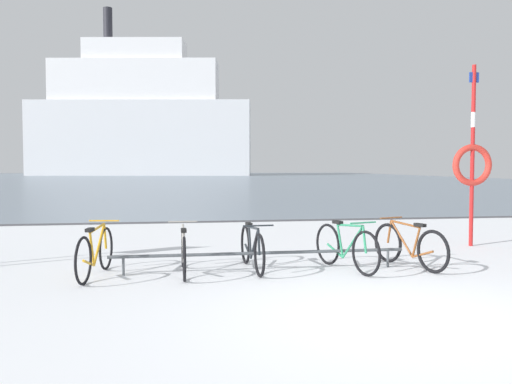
% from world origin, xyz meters
% --- Properties ---
extents(ground, '(80.00, 132.00, 0.08)m').
position_xyz_m(ground, '(0.00, 53.90, -0.04)').
color(ground, white).
extents(bike_rack, '(4.61, 0.08, 0.31)m').
position_xyz_m(bike_rack, '(-1.05, 2.69, 0.27)').
color(bike_rack, '#4C5156').
rests_on(bike_rack, ground).
extents(bicycle_0, '(0.46, 1.71, 0.79)m').
position_xyz_m(bicycle_0, '(-3.51, 2.66, 0.36)').
color(bicycle_0, black).
rests_on(bicycle_0, ground).
extents(bicycle_1, '(0.46, 1.70, 0.76)m').
position_xyz_m(bicycle_1, '(-2.24, 2.66, 0.35)').
color(bicycle_1, black).
rests_on(bicycle_1, ground).
extents(bicycle_2, '(0.46, 1.71, 0.76)m').
position_xyz_m(bicycle_2, '(-1.17, 2.79, 0.35)').
color(bicycle_2, black).
rests_on(bicycle_2, ground).
extents(bicycle_3, '(0.61, 1.64, 0.80)m').
position_xyz_m(bicycle_3, '(0.27, 2.56, 0.36)').
color(bicycle_3, black).
rests_on(bicycle_3, ground).
extents(bicycle_4, '(0.63, 1.61, 0.77)m').
position_xyz_m(bicycle_4, '(1.34, 2.61, 0.35)').
color(bicycle_4, black).
rests_on(bicycle_4, ground).
extents(rescue_post, '(0.85, 0.13, 3.65)m').
position_xyz_m(rescue_post, '(3.60, 4.55, 1.71)').
color(rescue_post, red).
rests_on(rescue_post, ground).
extents(ferry_ship, '(38.81, 14.71, 29.00)m').
position_xyz_m(ferry_ship, '(-7.97, 89.06, 9.73)').
color(ferry_ship, silver).
rests_on(ferry_ship, ground).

